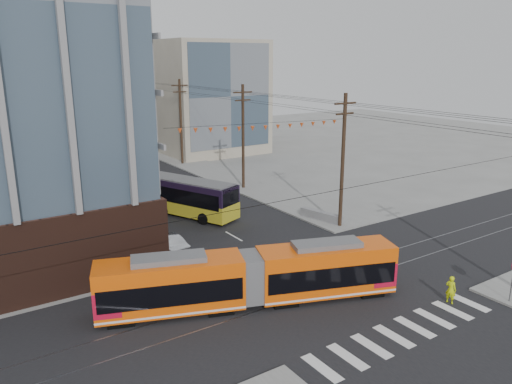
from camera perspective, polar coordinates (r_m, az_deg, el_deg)
ground at (r=29.51m, az=12.05°, el=-12.86°), size 160.00×160.00×0.00m
bg_bldg_ne_near at (r=74.81m, az=-5.71°, el=10.77°), size 14.00×14.00×16.00m
bg_bldg_ne_far at (r=93.73m, az=-10.49°, el=10.87°), size 16.00×16.00×14.00m
utility_pole_far at (r=79.24m, az=-13.29°, el=8.87°), size 0.30×0.30×11.00m
streetcar at (r=28.60m, az=-0.61°, el=-9.78°), size 16.79×8.09×3.28m
city_bus at (r=45.39m, az=-9.01°, el=-0.33°), size 7.10×12.04×3.40m
parked_car_silver at (r=36.59m, az=-10.33°, el=-5.85°), size 2.04×4.56×1.45m
parked_car_white at (r=42.30m, az=-13.98°, el=-3.31°), size 1.89×4.27×1.22m
parked_car_grey at (r=46.60m, az=-16.01°, el=-1.67°), size 3.76×5.19×1.31m
pedestrian at (r=31.15m, az=21.37°, el=-10.34°), size 0.52×0.68×1.67m
stop_sign at (r=32.27m, az=27.21°, el=-9.12°), size 0.94×0.94×2.70m
jersey_barrier at (r=43.43m, az=7.45°, el=-2.76°), size 1.78×4.24×0.83m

